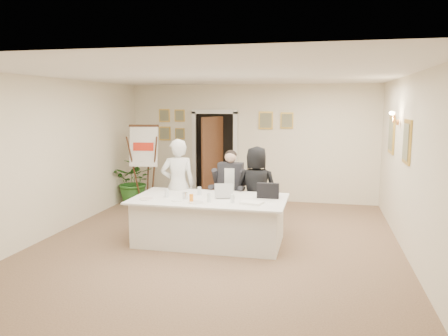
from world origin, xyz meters
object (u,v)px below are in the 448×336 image
standing_man (178,185)px  laptop_bag (268,191)px  steel_jug (185,196)px  conference_table (209,220)px  flip_chart (145,170)px  potted_palm (135,181)px  seated_man (230,188)px  paper_stack (252,203)px  oj_glass (191,198)px  laptop (225,189)px  standing_woman (256,189)px

standing_man → laptop_bag: (1.72, -0.40, 0.05)m
standing_man → steel_jug: bearing=94.0°
conference_table → flip_chart: (-2.11, 2.29, 0.46)m
potted_palm → conference_table: bearing=-45.0°
flip_chart → standing_man: flip_chart is taller
conference_table → seated_man: seated_man is taller
conference_table → paper_stack: (0.76, -0.26, 0.40)m
standing_man → potted_palm: bearing=-70.0°
laptop_bag → oj_glass: (-1.16, -0.57, -0.06)m
paper_stack → laptop: bearing=144.1°
standing_woman → steel_jug: size_ratio=14.36×
conference_table → paper_stack: size_ratio=7.73×
seated_man → laptop: (0.12, -0.97, 0.17)m
seated_man → standing_woman: 0.58m
standing_man → standing_woman: (1.42, 0.27, -0.07)m
laptop_bag → paper_stack: 0.52m
laptop_bag → paper_stack: laptop_bag is taller
potted_palm → laptop: (2.72, -2.36, 0.37)m
paper_stack → oj_glass: bearing=-173.9°
flip_chart → steel_jug: (1.74, -2.46, -0.02)m
flip_chart → laptop: 3.22m
paper_stack → oj_glass: (-0.97, -0.10, 0.05)m
laptop_bag → standing_woman: bearing=114.5°
laptop → laptop_bag: size_ratio=0.93×
standing_man → seated_man: bearing=-174.1°
potted_palm → laptop_bag: size_ratio=2.96×
laptop → conference_table: bearing=-171.4°
conference_table → laptop_bag: (0.96, 0.20, 0.51)m
conference_table → oj_glass: bearing=-119.0°
potted_palm → steel_jug: (2.09, -2.64, 0.29)m
laptop_bag → seated_man: bearing=134.0°
standing_man → oj_glass: 1.12m
conference_table → steel_jug: 0.60m
standing_woman → potted_palm: bearing=-29.0°
standing_woman → laptop_bag: 0.74m
potted_palm → standing_man: bearing=-47.5°
standing_man → oj_glass: size_ratio=13.16×
oj_glass → laptop: bearing=46.1°
seated_man → laptop_bag: 1.22m
conference_table → flip_chart: flip_chart is taller
laptop_bag → laptop: bearing=-171.8°
oj_glass → standing_woman: bearing=55.0°
laptop → flip_chart: bearing=122.9°
flip_chart → paper_stack: flip_chart is taller
standing_man → steel_jug: standing_man is taller
standing_woman → paper_stack: (0.10, -1.13, 0.00)m
flip_chart → steel_jug: size_ratio=16.69×
laptop_bag → steel_jug: bearing=-163.9°
flip_chart → laptop: bearing=-42.7°
paper_stack → steel_jug: size_ratio=3.02×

